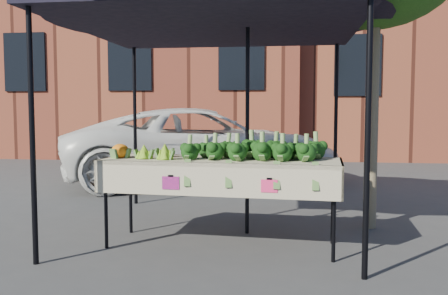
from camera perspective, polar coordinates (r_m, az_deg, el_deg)
ground at (r=5.07m, az=-1.64°, el=-11.61°), size 90.00×90.00×0.00m
table at (r=5.05m, az=-0.31°, el=-6.41°), size 2.45×0.96×0.90m
canopy at (r=5.60m, az=-0.77°, el=4.13°), size 3.16×3.16×2.74m
broccoli_heap at (r=4.96m, az=3.45°, el=0.09°), size 1.46×0.56×0.25m
romanesco_cluster at (r=5.09m, az=-7.76°, el=-0.15°), size 0.42×0.46×0.19m
cauliflower_pair at (r=5.18m, az=-11.97°, el=-0.24°), size 0.19×0.19×0.17m
vehicle at (r=9.33m, az=-2.56°, el=11.60°), size 2.15×2.71×5.12m
street_tree at (r=6.03m, az=17.00°, el=10.41°), size 2.08×2.08×4.09m
building_left at (r=18.04m, az=-11.41°, el=14.27°), size 12.00×8.00×9.00m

